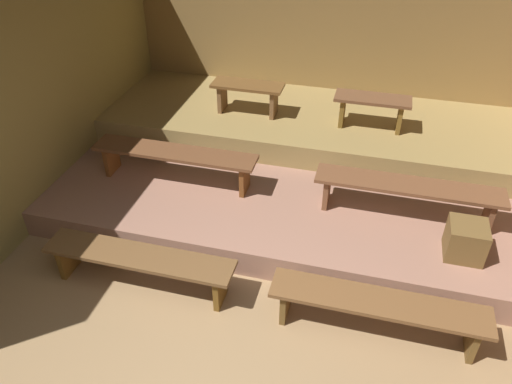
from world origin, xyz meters
name	(u,v)px	position (x,y,z in m)	size (l,w,h in m)	color
ground	(282,225)	(0.00, 2.32, -0.04)	(5.82, 5.44, 0.08)	#94744E
wall_back	(323,40)	(0.00, 4.67, 1.22)	(5.82, 0.06, 2.44)	olive
wall_left	(48,92)	(-2.54, 2.32, 1.22)	(0.06, 5.44, 2.44)	olive
platform_lower	(296,175)	(0.00, 3.04, 0.14)	(5.02, 3.20, 0.29)	#9A6D59
platform_middle	(308,124)	(0.00, 3.80, 0.43)	(5.02, 1.68, 0.29)	olive
bench_floor_left	(139,261)	(-1.04, 1.09, 0.30)	(1.74, 0.32, 0.38)	brown
bench_floor_right	(378,307)	(1.04, 1.09, 0.30)	(1.74, 0.32, 0.38)	brown
bench_lower_left	(175,157)	(-1.21, 2.39, 0.59)	(1.79, 0.32, 0.38)	brown
bench_lower_right	(408,190)	(1.21, 2.39, 0.59)	(1.79, 0.32, 0.38)	brown
bench_middle_left	(248,92)	(-0.75, 3.65, 0.84)	(0.87, 0.32, 0.38)	brown
bench_middle_right	(372,106)	(0.75, 3.65, 0.84)	(0.87, 0.32, 0.38)	brown
wooden_crate_lower	(466,240)	(1.74, 1.94, 0.45)	(0.33, 0.33, 0.33)	brown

